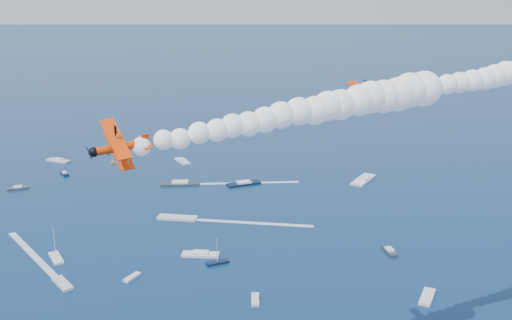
{
  "coord_description": "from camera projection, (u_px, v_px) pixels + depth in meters",
  "views": [
    {
      "loc": [
        1.16,
        -58.43,
        76.56
      ],
      "look_at": [
        3.38,
        30.17,
        50.32
      ],
      "focal_mm": 44.06,
      "sensor_mm": 36.0,
      "label": 1
    }
  ],
  "objects": [
    {
      "name": "spectator_boats",
      "position": [
        197.0,
        231.0,
        194.32
      ],
      "size": [
        194.04,
        185.17,
        0.7
      ],
      "color": "#2B323A",
      "rests_on": "ground"
    },
    {
      "name": "biplane_lead",
      "position": [
        366.0,
        98.0,
        99.93
      ],
      "size": [
        10.24,
        11.5,
        7.13
      ],
      "primitive_type": null,
      "rotation": [
        -0.2,
        0.07,
        3.53
      ],
      "color": "red"
    },
    {
      "name": "biplane_trail",
      "position": [
        121.0,
        147.0,
        81.53
      ],
      "size": [
        11.51,
        12.85,
        8.96
      ],
      "primitive_type": null,
      "rotation": [
        -0.38,
        0.07,
        3.57
      ],
      "color": "#F33A05"
    },
    {
      "name": "smoke_trail_trail",
      "position": [
        298.0,
        113.0,
        92.03
      ],
      "size": [
        54.45,
        42.97,
        9.74
      ],
      "primitive_type": null,
      "rotation": [
        0.0,
        0.0,
        3.57
      ],
      "color": "white"
    },
    {
      "name": "smoke_trail_lead",
      "position": [
        495.0,
        76.0,
        109.58
      ],
      "size": [
        54.34,
        40.47,
        9.74
      ],
      "primitive_type": null,
      "rotation": [
        0.0,
        0.0,
        3.53
      ],
      "color": "white"
    },
    {
      "name": "boat_wakes",
      "position": [
        289.0,
        243.0,
        186.36
      ],
      "size": [
        197.02,
        135.7,
        0.04
      ],
      "color": "white",
      "rests_on": "ground"
    }
  ]
}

